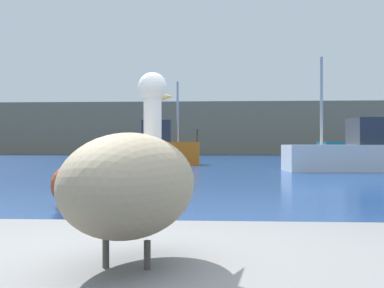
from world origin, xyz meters
name	(u,v)px	position (x,y,z in m)	size (l,w,h in m)	color
hillside_backdrop	(233,130)	(0.00, 65.97, 2.79)	(140.00, 14.01, 5.58)	#7F755B
pelican	(131,183)	(-0.20, -0.10, 0.98)	(0.67, 1.35, 0.90)	gray
fishing_boat_orange	(147,150)	(-4.59, 29.51, 0.81)	(6.09, 2.13, 4.56)	orange
fishing_boat_white	(376,152)	(6.14, 22.46, 0.82)	(7.61, 3.06, 4.76)	white
fishing_boat_teal	(369,148)	(8.88, 36.16, 0.86)	(6.63, 3.00, 4.58)	teal
mooring_buoy	(72,185)	(-2.69, 7.87, 0.39)	(0.78, 0.78, 0.78)	#E54C19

